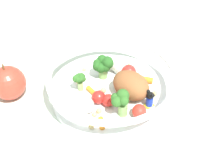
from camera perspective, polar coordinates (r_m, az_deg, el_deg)
The scene contains 3 objects.
ground_plane at distance 0.60m, azimuth 0.97°, elevation -2.13°, with size 2.40×2.40×0.00m, color silver.
food_container at distance 0.57m, azimuth 0.23°, elevation -0.05°, with size 0.26×0.26×0.07m.
loose_apple at distance 0.61m, azimuth -19.79°, elevation 0.21°, with size 0.07×0.07×0.08m.
Camera 1 is at (-0.41, 0.08, 0.42)m, focal length 46.24 mm.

